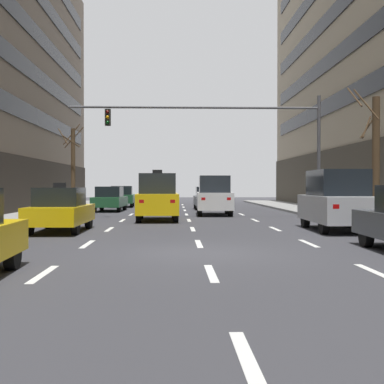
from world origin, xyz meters
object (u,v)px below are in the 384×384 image
(taxi_driving_3, at_px, (157,197))
(car_driving_5, at_px, (207,198))
(car_driving_1, at_px, (214,196))
(traffic_signal_0, at_px, (236,130))
(car_driving_0, at_px, (110,199))
(taxi_driving_4, at_px, (61,210))
(car_parked_2, at_px, (337,201))
(street_tree_1, at_px, (375,157))
(car_driving_6, at_px, (122,197))
(street_tree_0, at_px, (73,166))

(taxi_driving_3, xyz_separation_m, car_driving_5, (3.09, 11.52, -0.33))
(car_driving_1, xyz_separation_m, traffic_signal_0, (0.93, -2.72, 3.39))
(car_driving_1, relative_size, traffic_signal_0, 0.36)
(car_driving_0, distance_m, taxi_driving_4, 14.89)
(taxi_driving_4, xyz_separation_m, car_parked_2, (10.05, 0.11, 0.33))
(taxi_driving_3, height_order, traffic_signal_0, traffic_signal_0)
(car_driving_1, bearing_deg, street_tree_1, -51.97)
(car_driving_0, height_order, taxi_driving_4, taxi_driving_4)
(car_parked_2, relative_size, traffic_signal_0, 0.36)
(car_driving_1, height_order, car_driving_5, car_driving_1)
(car_driving_5, bearing_deg, car_parked_2, -78.03)
(taxi_driving_3, bearing_deg, car_parked_2, -40.95)
(taxi_driving_3, distance_m, car_parked_2, 8.97)
(car_driving_0, relative_size, taxi_driving_3, 0.93)
(car_driving_5, distance_m, car_driving_6, 7.59)
(taxi_driving_3, xyz_separation_m, car_driving_6, (-3.24, 15.72, -0.31))
(car_driving_6, xyz_separation_m, street_tree_1, (12.41, -19.09, 2.07))
(car_driving_6, relative_size, street_tree_1, 0.76)
(taxi_driving_3, distance_m, taxi_driving_4, 6.83)
(car_driving_6, bearing_deg, car_driving_1, -60.84)
(car_driving_5, xyz_separation_m, car_parked_2, (3.69, -17.39, 0.34))
(taxi_driving_4, bearing_deg, car_driving_0, 90.24)
(taxi_driving_4, distance_m, car_driving_6, 21.70)
(car_driving_0, height_order, street_tree_1, street_tree_1)
(taxi_driving_3, xyz_separation_m, taxi_driving_4, (-3.27, -5.99, -0.32))
(car_parked_2, xyz_separation_m, street_tree_0, (-12.98, 17.42, 1.90))
(taxi_driving_3, xyz_separation_m, street_tree_1, (9.17, -3.37, 1.76))
(car_driving_0, bearing_deg, car_driving_6, 89.17)
(car_driving_1, xyz_separation_m, car_driving_6, (-6.28, 11.25, -0.30))
(car_driving_6, bearing_deg, car_parked_2, -65.13)
(car_driving_1, relative_size, car_driving_5, 1.10)
(car_driving_1, distance_m, car_driving_6, 12.89)
(taxi_driving_4, height_order, car_driving_6, taxi_driving_4)
(taxi_driving_3, bearing_deg, street_tree_1, -20.19)
(taxi_driving_4, distance_m, street_tree_0, 17.92)
(traffic_signal_0, height_order, street_tree_1, traffic_signal_0)
(car_driving_1, bearing_deg, street_tree_0, 142.55)
(taxi_driving_4, distance_m, car_driving_5, 18.62)
(street_tree_1, bearing_deg, car_driving_0, 135.53)
(street_tree_0, bearing_deg, taxi_driving_3, -61.74)
(car_driving_1, relative_size, taxi_driving_3, 0.99)
(car_driving_0, height_order, taxi_driving_3, taxi_driving_3)
(car_parked_2, bearing_deg, car_driving_1, 109.85)
(traffic_signal_0, bearing_deg, taxi_driving_3, -156.28)
(taxi_driving_3, height_order, car_parked_2, taxi_driving_3)
(car_driving_1, bearing_deg, car_driving_0, 145.16)
(taxi_driving_3, bearing_deg, car_driving_1, 55.75)
(car_driving_0, distance_m, traffic_signal_0, 10.88)
(taxi_driving_4, bearing_deg, street_tree_1, 11.88)
(street_tree_0, bearing_deg, car_driving_5, -0.19)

